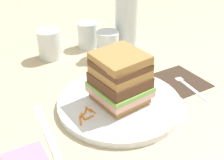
{
  "coord_description": "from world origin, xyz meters",
  "views": [
    {
      "loc": [
        -0.28,
        -0.47,
        0.39
      ],
      "look_at": [
        -0.0,
        0.02,
        0.06
      ],
      "focal_mm": 45.16,
      "sensor_mm": 36.0,
      "label": 1
    }
  ],
  "objects_px": {
    "main_plate": "(118,103)",
    "water_bottle": "(127,17)",
    "fork": "(186,83)",
    "sandwich": "(119,79)",
    "juice_glass": "(108,46)",
    "napkin_dark": "(181,80)",
    "knife": "(48,133)",
    "empty_tumbler_1": "(88,35)",
    "empty_tumbler_0": "(50,44)"
  },
  "relations": [
    {
      "from": "main_plate",
      "to": "fork",
      "type": "bearing_deg",
      "value": -1.63
    },
    {
      "from": "main_plate",
      "to": "juice_glass",
      "type": "relative_size",
      "value": 3.4
    },
    {
      "from": "knife",
      "to": "main_plate",
      "type": "bearing_deg",
      "value": 4.5
    },
    {
      "from": "napkin_dark",
      "to": "knife",
      "type": "distance_m",
      "value": 0.39
    },
    {
      "from": "main_plate",
      "to": "napkin_dark",
      "type": "height_order",
      "value": "main_plate"
    },
    {
      "from": "knife",
      "to": "empty_tumbler_0",
      "type": "bearing_deg",
      "value": 70.09
    },
    {
      "from": "empty_tumbler_0",
      "to": "water_bottle",
      "type": "bearing_deg",
      "value": -17.21
    },
    {
      "from": "main_plate",
      "to": "knife",
      "type": "distance_m",
      "value": 0.18
    },
    {
      "from": "napkin_dark",
      "to": "juice_glass",
      "type": "distance_m",
      "value": 0.25
    },
    {
      "from": "sandwich",
      "to": "fork",
      "type": "bearing_deg",
      "value": -1.7
    },
    {
      "from": "knife",
      "to": "juice_glass",
      "type": "distance_m",
      "value": 0.38
    },
    {
      "from": "main_plate",
      "to": "juice_glass",
      "type": "height_order",
      "value": "juice_glass"
    },
    {
      "from": "main_plate",
      "to": "water_bottle",
      "type": "xyz_separation_m",
      "value": [
        0.18,
        0.26,
        0.11
      ]
    },
    {
      "from": "napkin_dark",
      "to": "fork",
      "type": "bearing_deg",
      "value": -94.71
    },
    {
      "from": "juice_glass",
      "to": "water_bottle",
      "type": "bearing_deg",
      "value": 11.51
    },
    {
      "from": "empty_tumbler_0",
      "to": "empty_tumbler_1",
      "type": "xyz_separation_m",
      "value": [
        0.14,
        0.02,
        -0.0
      ]
    },
    {
      "from": "knife",
      "to": "juice_glass",
      "type": "relative_size",
      "value": 2.34
    },
    {
      "from": "juice_glass",
      "to": "water_bottle",
      "type": "relative_size",
      "value": 0.34
    },
    {
      "from": "main_plate",
      "to": "water_bottle",
      "type": "bearing_deg",
      "value": 54.94
    },
    {
      "from": "napkin_dark",
      "to": "empty_tumbler_0",
      "type": "distance_m",
      "value": 0.41
    },
    {
      "from": "napkin_dark",
      "to": "empty_tumbler_0",
      "type": "relative_size",
      "value": 1.54
    },
    {
      "from": "sandwich",
      "to": "napkin_dark",
      "type": "xyz_separation_m",
      "value": [
        0.21,
        0.02,
        -0.07
      ]
    },
    {
      "from": "juice_glass",
      "to": "empty_tumbler_1",
      "type": "xyz_separation_m",
      "value": [
        -0.02,
        0.1,
        0.0
      ]
    },
    {
      "from": "napkin_dark",
      "to": "empty_tumbler_1",
      "type": "bearing_deg",
      "value": 110.93
    },
    {
      "from": "main_plate",
      "to": "water_bottle",
      "type": "relative_size",
      "value": 1.15
    },
    {
      "from": "water_bottle",
      "to": "fork",
      "type": "bearing_deg",
      "value": -84.23
    },
    {
      "from": "fork",
      "to": "juice_glass",
      "type": "distance_m",
      "value": 0.27
    },
    {
      "from": "napkin_dark",
      "to": "empty_tumbler_0",
      "type": "height_order",
      "value": "empty_tumbler_0"
    },
    {
      "from": "fork",
      "to": "juice_glass",
      "type": "xyz_separation_m",
      "value": [
        -0.1,
        0.25,
        0.03
      ]
    },
    {
      "from": "knife",
      "to": "water_bottle",
      "type": "relative_size",
      "value": 0.79
    },
    {
      "from": "empty_tumbler_1",
      "to": "knife",
      "type": "bearing_deg",
      "value": -126.04
    },
    {
      "from": "water_bottle",
      "to": "juice_glass",
      "type": "bearing_deg",
      "value": -168.49
    },
    {
      "from": "juice_glass",
      "to": "empty_tumbler_1",
      "type": "bearing_deg",
      "value": 101.07
    },
    {
      "from": "sandwich",
      "to": "juice_glass",
      "type": "height_order",
      "value": "sandwich"
    },
    {
      "from": "fork",
      "to": "water_bottle",
      "type": "xyz_separation_m",
      "value": [
        -0.03,
        0.26,
        0.11
      ]
    },
    {
      "from": "napkin_dark",
      "to": "fork",
      "type": "relative_size",
      "value": 0.83
    },
    {
      "from": "knife",
      "to": "empty_tumbler_0",
      "type": "height_order",
      "value": "empty_tumbler_0"
    },
    {
      "from": "knife",
      "to": "empty_tumbler_1",
      "type": "bearing_deg",
      "value": 53.96
    },
    {
      "from": "knife",
      "to": "empty_tumbler_0",
      "type": "relative_size",
      "value": 2.24
    },
    {
      "from": "napkin_dark",
      "to": "water_bottle",
      "type": "bearing_deg",
      "value": 96.73
    },
    {
      "from": "empty_tumbler_1",
      "to": "fork",
      "type": "bearing_deg",
      "value": -70.56
    },
    {
      "from": "napkin_dark",
      "to": "fork",
      "type": "height_order",
      "value": "fork"
    },
    {
      "from": "fork",
      "to": "empty_tumbler_1",
      "type": "bearing_deg",
      "value": 109.44
    },
    {
      "from": "main_plate",
      "to": "fork",
      "type": "height_order",
      "value": "main_plate"
    },
    {
      "from": "sandwich",
      "to": "knife",
      "type": "xyz_separation_m",
      "value": [
        -0.18,
        -0.01,
        -0.07
      ]
    },
    {
      "from": "water_bottle",
      "to": "empty_tumbler_1",
      "type": "bearing_deg",
      "value": 137.95
    },
    {
      "from": "knife",
      "to": "empty_tumbler_1",
      "type": "xyz_separation_m",
      "value": [
        0.26,
        0.36,
        0.04
      ]
    },
    {
      "from": "main_plate",
      "to": "empty_tumbler_0",
      "type": "xyz_separation_m",
      "value": [
        -0.05,
        0.33,
        0.04
      ]
    },
    {
      "from": "sandwich",
      "to": "water_bottle",
      "type": "xyz_separation_m",
      "value": [
        0.18,
        0.26,
        0.04
      ]
    },
    {
      "from": "sandwich",
      "to": "fork",
      "type": "xyz_separation_m",
      "value": [
        0.21,
        -0.01,
        -0.07
      ]
    }
  ]
}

